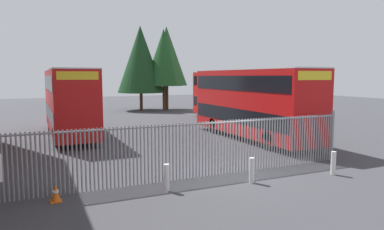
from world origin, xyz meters
TOP-DOWN VIEW (x-y plane):
  - ground_plane at (0.00, 8.00)m, footprint 100.00×100.00m
  - palisade_fence at (-1.78, 0.00)m, footprint 14.65×0.14m
  - double_decker_bus_near_gate at (5.20, 6.36)m, footprint 2.54×10.81m
  - double_decker_bus_behind_fence_left at (-5.15, 12.53)m, footprint 2.54×10.81m
  - double_decker_bus_behind_fence_right at (8.64, 14.61)m, footprint 2.54×10.81m
  - bollard_near_left at (-3.27, -1.08)m, footprint 0.20×0.20m
  - bollard_center_front at (-0.05, -1.49)m, footprint 0.20×0.20m
  - bollard_near_right at (3.57, -1.94)m, footprint 0.20×0.20m
  - traffic_cone_by_gate at (-6.85, -0.64)m, footprint 0.34×0.34m
  - tree_tall_back at (6.82, 26.99)m, footprint 4.59×4.59m
  - tree_short_side at (4.23, 27.66)m, footprint 5.37×5.37m
  - tree_mid_row at (7.27, 27.23)m, footprint 4.81×4.81m

SIDE VIEW (x-z plane):
  - ground_plane at x=0.00m, z-range 0.00..0.00m
  - traffic_cone_by_gate at x=-6.85m, z-range -0.01..0.58m
  - bollard_near_left at x=-3.27m, z-range 0.00..0.95m
  - bollard_center_front at x=-0.05m, z-range 0.00..0.95m
  - bollard_near_right at x=3.57m, z-range 0.00..0.95m
  - palisade_fence at x=-1.78m, z-range 0.00..2.35m
  - double_decker_bus_near_gate at x=5.20m, z-range 0.21..4.63m
  - double_decker_bus_behind_fence_left at x=-5.15m, z-range 0.21..4.63m
  - double_decker_bus_behind_fence_right at x=8.64m, z-range 0.21..4.63m
  - tree_short_side at x=4.23m, z-range 1.04..10.80m
  - tree_tall_back at x=6.82m, z-range 1.42..10.85m
  - tree_mid_row at x=7.27m, z-range 1.44..11.21m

